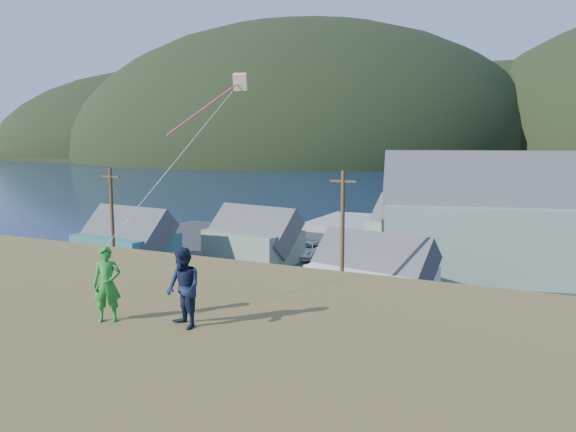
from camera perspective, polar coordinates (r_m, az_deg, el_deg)
The scene contains 14 objects.
ground at distance 32.21m, azimuth 7.27°, elevation -12.78°, with size 900.00×900.00×0.00m, color #0A1638.
grass_strip at distance 30.42m, azimuth 6.05°, elevation -13.92°, with size 110.00×8.00×0.10m, color #4C3D19.
waterfront_lot at distance 47.96m, azimuth 13.72°, elevation -5.96°, with size 72.00×36.00×0.12m, color #28282B.
wharf at distance 71.20m, azimuth 12.85°, elevation -1.14°, with size 26.00×14.00×0.90m, color gray.
far_shore at distance 358.95m, azimuth 24.20°, elevation 5.49°, with size 900.00×320.00×2.00m, color black.
shed_teal at distance 51.28m, azimuth -16.11°, elevation -2.43°, with size 8.84×6.64×6.53m.
shed_palegreen_near at distance 51.76m, azimuth -3.57°, elevation -2.14°, with size 9.42×6.82×6.22m.
shed_white at distance 37.45m, azimuth 8.49°, elevation -6.00°, with size 8.74×6.69×6.25m.
shed_palegreen_far at distance 55.55m, azimuth 13.84°, elevation -1.29°, with size 11.62×8.12×7.12m.
utility_poles at distance 33.09m, azimuth 4.03°, elevation -3.62°, with size 32.11×0.24×9.39m.
parked_cars at distance 54.26m, azimuth 3.74°, elevation -3.28°, with size 19.38×13.30×1.58m.
kite_flyer_green at distance 13.33m, azimuth -17.91°, elevation -6.63°, with size 0.62×0.41×1.71m, color #24862C.
kite_flyer_navy at distance 12.50m, azimuth -10.59°, elevation -7.21°, with size 0.86×0.67×1.77m, color #16203D.
kite_rig at distance 19.36m, azimuth -5.55°, elevation 12.88°, with size 1.08×4.04×8.71m.
Camera 1 is at (9.32, -28.68, 11.30)m, focal length 35.00 mm.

